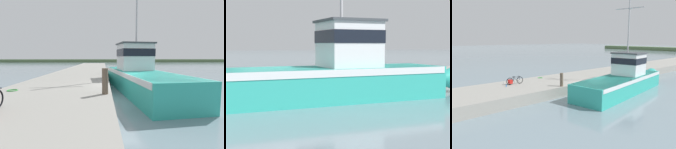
# 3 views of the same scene
# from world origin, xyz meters

# --- Properties ---
(ground_plane) EXTENTS (320.00, 320.00, 0.00)m
(ground_plane) POSITION_xyz_m (0.00, 0.00, 0.00)
(ground_plane) COLOR gray
(dock_pier) EXTENTS (6.10, 80.00, 0.95)m
(dock_pier) POSITION_xyz_m (-4.03, 0.00, 0.48)
(dock_pier) COLOR gray
(dock_pier) RESTS_ON ground_plane
(fishing_boat_main) EXTENTS (4.81, 14.80, 9.56)m
(fishing_boat_main) POSITION_xyz_m (1.42, 2.94, 1.27)
(fishing_boat_main) COLOR teal
(fishing_boat_main) RESTS_ON ground_plane
(bicycle_touring) EXTENTS (0.48, 1.71, 0.74)m
(bicycle_touring) POSITION_xyz_m (-5.00, -5.84, 1.29)
(bicycle_touring) COLOR black
(bicycle_touring) RESTS_ON dock_pier
(mooring_post) EXTENTS (0.29, 0.29, 1.22)m
(mooring_post) POSITION_xyz_m (-1.30, -2.98, 1.56)
(mooring_post) COLOR brown
(mooring_post) RESTS_ON dock_pier
(hose_coil) EXTENTS (0.52, 0.52, 0.05)m
(hose_coil) POSITION_xyz_m (-6.10, -1.94, 0.97)
(hose_coil) COLOR green
(hose_coil) RESTS_ON dock_pier
(water_bottle_by_bike) EXTENTS (0.07, 0.07, 0.21)m
(water_bottle_by_bike) POSITION_xyz_m (-4.45, -6.86, 1.06)
(water_bottle_by_bike) COLOR blue
(water_bottle_by_bike) RESTS_ON dock_pier
(water_bottle_on_curb) EXTENTS (0.07, 0.07, 0.22)m
(water_bottle_on_curb) POSITION_xyz_m (-5.70, -6.47, 1.06)
(water_bottle_on_curb) COLOR silver
(water_bottle_on_curb) RESTS_ON dock_pier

